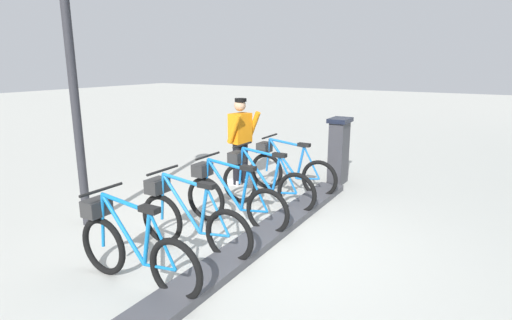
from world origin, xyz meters
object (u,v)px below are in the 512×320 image
bike_docked_2 (231,198)px  bike_docked_4 (132,248)px  payment_kiosk (339,150)px  lamp_post (71,59)px  bike_docked_1 (263,182)px  bike_docked_0 (288,169)px  worker_near_rack (241,138)px  bike_docked_3 (189,219)px

bike_docked_2 → bike_docked_4: bearing=90.0°
payment_kiosk → lamp_post: bearing=58.0°
bike_docked_1 → bike_docked_2: same height
lamp_post → bike_docked_0: bearing=-123.0°
bike_docked_2 → worker_near_rack: bearing=-61.2°
worker_near_rack → lamp_post: 3.30m
bike_docked_2 → worker_near_rack: (1.01, -1.83, 0.48)m
payment_kiosk → bike_docked_4: bearing=83.1°
payment_kiosk → bike_docked_3: payment_kiosk is taller
bike_docked_0 → bike_docked_3: 2.78m
payment_kiosk → bike_docked_0: 1.19m
lamp_post → worker_near_rack: bearing=-106.6°
bike_docked_1 → bike_docked_4: 2.78m
bike_docked_1 → worker_near_rack: 1.44m
bike_docked_0 → bike_docked_2: same height
payment_kiosk → lamp_post: size_ratio=0.36×
bike_docked_2 → worker_near_rack: size_ratio=1.04×
bike_docked_0 → lamp_post: lamp_post is taller
bike_docked_0 → bike_docked_1: (0.00, 0.93, 0.00)m
bike_docked_0 → worker_near_rack: (1.01, 0.02, 0.48)m
bike_docked_0 → worker_near_rack: bearing=1.2°
bike_docked_4 → lamp_post: lamp_post is taller
worker_near_rack → bike_docked_4: bearing=105.3°
bike_docked_2 → lamp_post: (1.86, 1.01, 1.92)m
bike_docked_3 → worker_near_rack: size_ratio=1.04×
bike_docked_0 → worker_near_rack: 1.12m
payment_kiosk → worker_near_rack: bearing=33.4°
bike_docked_4 → worker_near_rack: size_ratio=1.04×
bike_docked_4 → bike_docked_0: bearing=-90.0°
bike_docked_1 → bike_docked_3: size_ratio=1.00×
bike_docked_0 → lamp_post: bearing=57.0°
bike_docked_1 → worker_near_rack: (1.01, -0.90, 0.48)m
bike_docked_2 → bike_docked_4: size_ratio=1.00×
bike_docked_2 → lamp_post: lamp_post is taller
bike_docked_2 → lamp_post: bearing=28.6°
payment_kiosk → worker_near_rack: size_ratio=0.77×
bike_docked_1 → lamp_post: 3.30m
bike_docked_2 → bike_docked_0: bearing=-90.0°
lamp_post → bike_docked_4: bearing=155.7°
bike_docked_3 → lamp_post: bearing=2.7°
bike_docked_0 → bike_docked_1: bearing=90.0°
bike_docked_2 → bike_docked_4: same height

